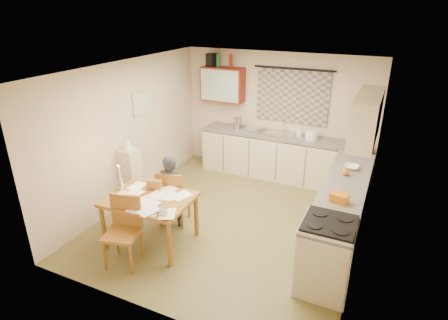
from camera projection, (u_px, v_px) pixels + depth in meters
The scene contains 44 objects.
floor at pixel (232, 220), 6.29m from camera, with size 4.00×4.50×0.02m, color brown.
ceiling at pixel (234, 68), 5.32m from camera, with size 4.00×4.50×0.02m, color white.
wall_back at pixel (277, 114), 7.69m from camera, with size 4.00×0.02×2.50m, color beige.
wall_front at pixel (146, 221), 3.92m from camera, with size 4.00×0.02×2.50m, color beige.
wall_left at pixel (129, 133), 6.59m from camera, with size 0.02×4.50×2.50m, color beige.
wall_right at pixel (370, 173), 5.02m from camera, with size 0.02×4.50×2.50m, color beige.
window_blind at pixel (292, 97), 7.39m from camera, with size 1.45×0.03×1.05m, color #395975.
curtain_rod at pixel (294, 69), 7.16m from camera, with size 0.04×0.04×1.60m, color black.
wall_cabinet at pixel (223, 84), 7.78m from camera, with size 0.90×0.34×0.70m, color #60170D.
wall_cabinet_glass at pixel (219, 86), 7.64m from camera, with size 0.84×0.02×0.64m, color #99B2A5.
upper_cabinet_right at pixel (366, 118), 5.32m from camera, with size 0.34×1.30×0.70m, color #BFB68E.
framed_print at pixel (142, 103), 6.73m from camera, with size 0.04×0.50×0.40m, color beige.
print_canvas at pixel (143, 103), 6.72m from camera, with size 0.01×0.42×0.32m, color silver.
counter_back at pixel (280, 157), 7.66m from camera, with size 3.30×0.62×0.92m.
counter_right at pixel (340, 215), 5.56m from camera, with size 0.62×2.95×0.92m.
stove at pixel (326, 256), 4.59m from camera, with size 0.64×0.64×0.98m.
sink at pixel (279, 137), 7.51m from camera, with size 0.55×0.45×0.10m, color silver.
tap at pixel (284, 126), 7.58m from camera, with size 0.03×0.03×0.28m, color silver.
dish_rack at pixel (253, 130), 7.70m from camera, with size 0.35×0.30×0.06m, color silver.
kettle at pixel (238, 123), 7.81m from camera, with size 0.18×0.18×0.24m, color silver.
mixing_bowl at pixel (312, 135), 7.22m from camera, with size 0.24×0.24×0.16m, color white.
soap_bottle at pixel (299, 132), 7.36m from camera, with size 0.12×0.12×0.20m, color white.
bowl at pixel (351, 167), 5.95m from camera, with size 0.24×0.24×0.06m, color white.
orange_bag at pixel (339, 198), 4.95m from camera, with size 0.22×0.16×0.12m, color #C36210.
fruit_orange at pixel (345, 172), 5.71m from camera, with size 0.10×0.10×0.10m, color #C36210.
speaker at pixel (212, 60), 7.69m from camera, with size 0.16×0.20×0.26m, color black.
bottle_green at pixel (218, 60), 7.64m from camera, with size 0.07×0.07×0.26m, color #195926.
bottle_brown at pixel (231, 61), 7.52m from camera, with size 0.07×0.07×0.26m, color #60170D.
dining_table at pixel (151, 220), 5.57m from camera, with size 1.26×0.98×0.75m.
chair_far at pixel (174, 206), 6.11m from camera, with size 0.51×0.51×0.95m.
chair_near at pixel (124, 244), 5.14m from camera, with size 0.53×0.53×0.97m.
person at pixel (171, 191), 5.91m from camera, with size 0.52×0.44×1.23m, color black.
shelf_stand at pixel (131, 177), 6.57m from camera, with size 0.32×0.30×1.06m, color #BFB68E.
lampshade at pixel (127, 143), 6.33m from camera, with size 0.20×0.20×0.22m, color beige.
letter_rack at pixel (155, 185), 5.63m from camera, with size 0.22×0.10×0.16m, color brown.
mug at pixel (164, 212), 4.96m from camera, with size 0.15×0.15×0.10m, color white.
magazine at pixel (114, 198), 5.39m from camera, with size 0.21×0.26×0.02m, color maroon.
book at pixel (122, 194), 5.50m from camera, with size 0.22×0.28×0.02m, color #C36210.
orange_box at pixel (119, 201), 5.29m from camera, with size 0.12×0.08×0.04m, color #C36210.
eyeglasses at pixel (147, 209), 5.11m from camera, with size 0.13×0.04×0.02m, color black.
candle_holder at pixel (121, 185), 5.61m from camera, with size 0.06×0.06×0.18m, color silver.
candle at pixel (120, 173), 5.51m from camera, with size 0.02×0.02×0.22m, color white.
candle_flame at pixel (118, 166), 5.47m from camera, with size 0.02×0.02×0.02m, color #FFCC66.
papers at pixel (150, 200), 5.35m from camera, with size 1.20×1.00×0.03m.
Camera 1 is at (2.16, -4.96, 3.35)m, focal length 30.00 mm.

